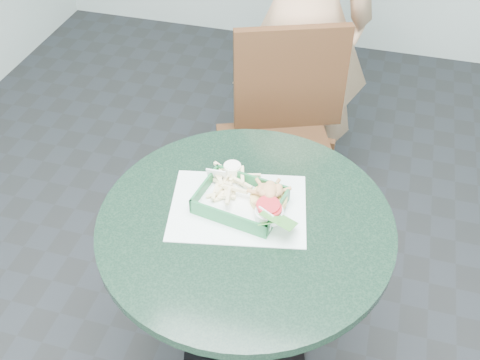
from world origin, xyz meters
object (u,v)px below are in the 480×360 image
(food_basket, at_px, (240,208))
(sauce_ramekin, at_px, (226,174))
(dining_chair, at_px, (282,129))
(crab_sandwich, at_px, (268,195))
(cafe_table, at_px, (245,262))

(food_basket, relative_size, sauce_ramekin, 4.55)
(sauce_ramekin, bearing_deg, dining_chair, 84.83)
(dining_chair, relative_size, crab_sandwich, 8.49)
(dining_chair, xyz_separation_m, food_basket, (0.02, -0.71, 0.23))
(food_basket, distance_m, sauce_ramekin, 0.12)
(cafe_table, height_order, food_basket, food_basket)
(food_basket, xyz_separation_m, crab_sandwich, (0.07, 0.04, 0.03))
(dining_chair, distance_m, sauce_ramekin, 0.67)
(cafe_table, distance_m, sauce_ramekin, 0.28)
(sauce_ramekin, bearing_deg, cafe_table, -54.74)
(dining_chair, bearing_deg, crab_sandwich, -103.82)
(cafe_table, height_order, sauce_ramekin, sauce_ramekin)
(dining_chair, bearing_deg, food_basket, -110.02)
(cafe_table, relative_size, food_basket, 3.55)
(cafe_table, xyz_separation_m, dining_chair, (-0.04, 0.76, -0.05))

